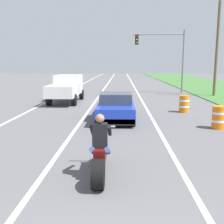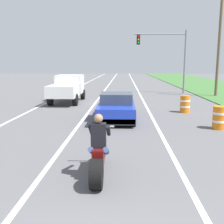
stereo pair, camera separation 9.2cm
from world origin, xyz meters
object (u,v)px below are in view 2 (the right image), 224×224
at_px(motorcycle_with_rider, 99,155).
at_px(construction_barrel_mid, 185,104).
at_px(sports_car_blue, 117,107).
at_px(construction_barrel_nearest, 219,118).
at_px(pickup_truck_left_lane_white, 67,87).
at_px(traffic_light_mast_near, 169,51).

height_order(motorcycle_with_rider, construction_barrel_mid, motorcycle_with_rider).
relative_size(sports_car_blue, construction_barrel_nearest, 4.30).
bearing_deg(pickup_truck_left_lane_white, sports_car_blue, -57.87).
bearing_deg(motorcycle_with_rider, traffic_light_mast_near, 76.22).
height_order(traffic_light_mast_near, construction_barrel_mid, traffic_light_mast_near).
bearing_deg(traffic_light_mast_near, pickup_truck_left_lane_white, -141.55).
bearing_deg(construction_barrel_mid, motorcycle_with_rider, -114.25).
height_order(sports_car_blue, traffic_light_mast_near, traffic_light_mast_near).
relative_size(traffic_light_mast_near, construction_barrel_mid, 6.00).
bearing_deg(traffic_light_mast_near, motorcycle_with_rider, -103.78).
distance_m(pickup_truck_left_lane_white, traffic_light_mast_near, 11.19).
relative_size(pickup_truck_left_lane_white, traffic_light_mast_near, 0.80).
bearing_deg(sports_car_blue, motorcycle_with_rider, -91.93).
relative_size(sports_car_blue, construction_barrel_mid, 4.30).
bearing_deg(motorcycle_with_rider, sports_car_blue, 88.07).
bearing_deg(sports_car_blue, construction_barrel_nearest, -22.45).
xyz_separation_m(motorcycle_with_rider, construction_barrel_mid, (4.19, 9.31, -0.09)).
distance_m(motorcycle_with_rider, traffic_light_mast_near, 20.82).
bearing_deg(construction_barrel_mid, traffic_light_mast_near, 86.23).
distance_m(traffic_light_mast_near, construction_barrel_mid, 11.23).
relative_size(motorcycle_with_rider, construction_barrel_nearest, 2.21).
xyz_separation_m(motorcycle_with_rider, traffic_light_mast_near, (4.89, 19.94, 3.43)).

